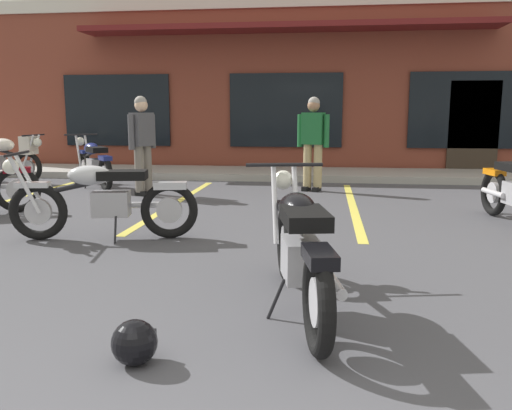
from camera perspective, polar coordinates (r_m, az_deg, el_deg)
name	(u,v)px	position (r m, az deg, el deg)	size (l,w,h in m)	color
ground_plane	(217,270)	(4.86, -4.12, -6.94)	(80.00, 80.00, 0.00)	#47474C
sidewalk_kerb	(282,174)	(11.82, 2.77, 3.35)	(22.00, 1.80, 0.14)	#A8A59E
brick_storefront_building	(294,91)	(15.90, 4.07, 12.06)	(15.38, 7.27, 4.05)	brown
painted_stall_lines	(263,204)	(8.28, 0.75, 0.11)	(8.35, 4.80, 0.01)	#DBCC4C
motorcycle_foreground_classic	(299,247)	(3.82, 4.63, -4.44)	(0.82, 2.09, 0.98)	black
motorcycle_red_sportbike	(94,162)	(10.68, -16.86, 4.36)	(1.53, 1.76, 0.98)	black
motorcycle_black_cruiser	(1,156)	(12.01, -25.47, 4.70)	(2.10, 0.71, 0.98)	black
motorcycle_blue_standard	(102,198)	(6.18, -16.12, 0.70)	(2.09, 0.80, 0.98)	black
person_in_black_shirt	(313,138)	(9.68, 6.09, 7.10)	(0.60, 0.37, 1.68)	black
person_by_back_row	(142,139)	(9.34, -12.01, 6.85)	(0.39, 0.58, 1.68)	black
helmet_on_pavement	(135,342)	(3.17, -12.79, -14.07)	(0.26, 0.26, 0.26)	black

